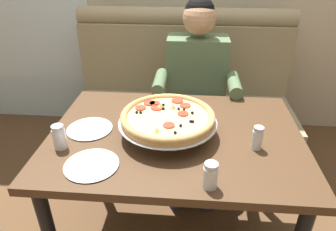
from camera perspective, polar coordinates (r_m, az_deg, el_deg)
booth_bench at (r=2.44m, az=2.59°, el=1.19°), size 1.67×0.78×1.13m
dining_table at (r=1.54m, az=1.34°, el=-6.24°), size 1.21×0.87×0.75m
diner_main at (r=2.06m, az=5.26°, el=5.23°), size 0.54×0.64×1.27m
pizza at (r=1.43m, az=-0.06°, el=-0.39°), size 0.46×0.46×0.13m
shaker_parmesan at (r=1.41m, az=16.23°, el=-4.29°), size 0.05×0.05×0.11m
shaker_oregano at (r=1.17m, az=7.87°, el=-11.28°), size 0.06×0.06×0.11m
shaker_pepper_flakes at (r=1.44m, az=-19.52°, el=-4.06°), size 0.06×0.06×0.11m
plate_near_left at (r=1.31m, az=-14.07°, el=-8.69°), size 0.23×0.23×0.02m
plate_near_right at (r=1.56m, az=-14.36°, el=-2.15°), size 0.22×0.22×0.02m
patio_chair at (r=3.67m, az=-17.33°, el=11.87°), size 0.41×0.41×0.86m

